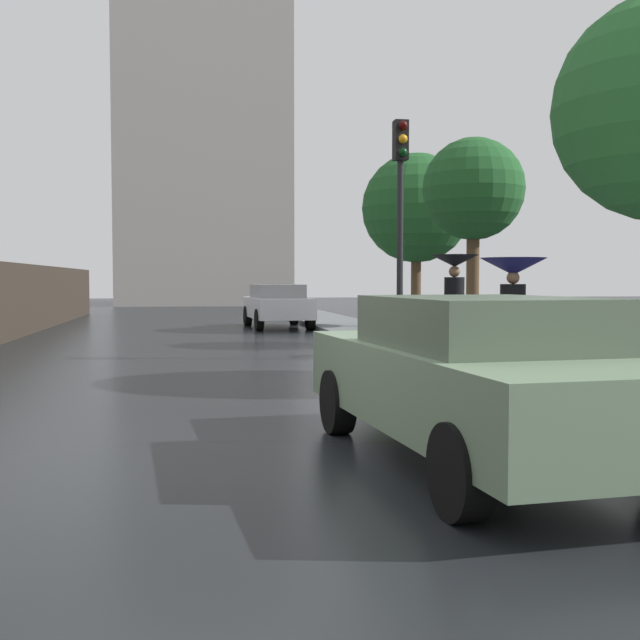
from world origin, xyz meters
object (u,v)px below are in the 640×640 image
pedestrian_with_umbrella_near (513,280)px  pedestrian_with_umbrella_far (454,277)px  car_white_mid_road (277,305)px  street_tree_near (416,209)px  car_green_near_kerb (477,375)px  street_tree_mid (474,191)px  traffic_light (401,193)px

pedestrian_with_umbrella_near → pedestrian_with_umbrella_far: pedestrian_with_umbrella_far is taller
pedestrian_with_umbrella_near → pedestrian_with_umbrella_far: (0.13, 3.10, 0.06)m
car_white_mid_road → street_tree_near: bearing=-32.4°
car_green_near_kerb → street_tree_near: street_tree_near is taller
car_white_mid_road → street_tree_near: street_tree_near is taller
pedestrian_with_umbrella_far → street_tree_mid: bearing=74.5°
car_white_mid_road → pedestrian_with_umbrella_near: pedestrian_with_umbrella_near is taller
street_tree_mid → traffic_light: bearing=-133.2°
pedestrian_with_umbrella_near → street_tree_mid: bearing=58.8°
street_tree_near → car_green_near_kerb: bearing=-105.0°
pedestrian_with_umbrella_far → pedestrian_with_umbrella_near: bearing=-79.7°
pedestrian_with_umbrella_near → car_green_near_kerb: bearing=-133.0°
pedestrian_with_umbrella_far → street_tree_mid: (1.29, 2.39, 1.98)m
car_white_mid_road → traffic_light: size_ratio=0.93×
pedestrian_with_umbrella_near → traffic_light: bearing=92.7°
street_tree_near → street_tree_mid: size_ratio=1.11×
car_green_near_kerb → pedestrian_with_umbrella_far: size_ratio=2.42×
street_tree_near → street_tree_mid: bearing=-93.2°
car_green_near_kerb → street_tree_near: 17.22m
traffic_light → street_tree_near: bearing=71.3°
car_white_mid_road → pedestrian_with_umbrella_far: size_ratio=2.17×
pedestrian_with_umbrella_far → traffic_light: 1.99m
street_tree_mid → pedestrian_with_umbrella_near: bearing=-104.5°
car_white_mid_road → traffic_light: (1.17, -10.31, 2.45)m
pedestrian_with_umbrella_far → traffic_light: size_ratio=0.43×
pedestrian_with_umbrella_far → car_white_mid_road: bearing=115.7°
pedestrian_with_umbrella_near → pedestrian_with_umbrella_far: size_ratio=0.92×
traffic_light → car_white_mid_road: bearing=96.5°
car_green_near_kerb → street_tree_near: bearing=70.6°
traffic_light → street_tree_mid: 3.59m
car_white_mid_road → pedestrian_with_umbrella_far: pedestrian_with_umbrella_far is taller
car_white_mid_road → street_tree_near: size_ratio=0.77×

